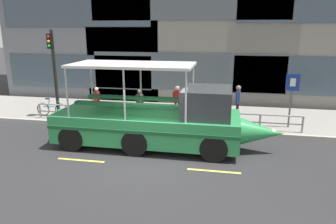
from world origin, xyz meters
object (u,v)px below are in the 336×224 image
(pedestrian_near_bow, at_px, (238,99))
(pedestrian_mid_right, at_px, (140,102))
(leaned_bicycle, at_px, (52,109))
(pedestrian_near_stern, at_px, (97,99))
(duck_tour_boat, at_px, (160,121))
(parking_sign, at_px, (292,91))
(traffic_light_pole, at_px, (54,65))
(pedestrian_mid_left, at_px, (177,99))

(pedestrian_near_bow, relative_size, pedestrian_mid_right, 1.14)
(leaned_bicycle, relative_size, pedestrian_near_stern, 1.14)
(leaned_bicycle, height_order, pedestrian_near_bow, pedestrian_near_bow)
(duck_tour_boat, relative_size, pedestrian_mid_right, 5.84)
(parking_sign, relative_size, pedestrian_mid_right, 1.60)
(traffic_light_pole, distance_m, duck_tour_boat, 6.89)
(duck_tour_boat, height_order, pedestrian_near_stern, duck_tour_boat)
(traffic_light_pole, distance_m, pedestrian_near_bow, 9.39)
(duck_tour_boat, xyz_separation_m, pedestrian_mid_left, (0.15, 3.47, 0.14))
(duck_tour_boat, bearing_deg, parking_sign, 28.92)
(pedestrian_near_stern, bearing_deg, parking_sign, -1.45)
(pedestrian_near_bow, xyz_separation_m, pedestrian_mid_left, (-2.99, -0.27, -0.05))
(pedestrian_near_bow, bearing_deg, pedestrian_mid_left, -174.91)
(traffic_light_pole, xyz_separation_m, leaned_bicycle, (-0.29, -0.05, -2.28))
(traffic_light_pole, height_order, leaned_bicycle, traffic_light_pole)
(duck_tour_boat, distance_m, pedestrian_near_stern, 5.22)
(duck_tour_boat, distance_m, pedestrian_mid_left, 3.48)
(leaned_bicycle, bearing_deg, pedestrian_mid_right, 2.49)
(leaned_bicycle, relative_size, pedestrian_mid_right, 1.12)
(pedestrian_mid_left, xyz_separation_m, pedestrian_mid_right, (-1.80, -0.56, -0.08))
(pedestrian_mid_right, bearing_deg, pedestrian_near_bow, 9.83)
(pedestrian_near_stern, bearing_deg, pedestrian_mid_left, 2.78)
(traffic_light_pole, xyz_separation_m, pedestrian_near_bow, (9.20, 0.99, -1.59))
(parking_sign, relative_size, pedestrian_near_bow, 1.41)
(parking_sign, distance_m, pedestrian_near_bow, 2.53)
(leaned_bicycle, bearing_deg, pedestrian_mid_left, 6.74)
(duck_tour_boat, relative_size, pedestrian_near_bow, 5.14)
(parking_sign, bearing_deg, pedestrian_near_stern, 178.55)
(parking_sign, bearing_deg, leaned_bicycle, -178.44)
(leaned_bicycle, bearing_deg, pedestrian_near_bow, 6.22)
(pedestrian_near_stern, bearing_deg, leaned_bicycle, -166.15)
(parking_sign, height_order, leaned_bicycle, parking_sign)
(leaned_bicycle, distance_m, pedestrian_near_stern, 2.42)
(leaned_bicycle, xyz_separation_m, duck_tour_boat, (6.35, -2.70, 0.51))
(traffic_light_pole, bearing_deg, leaned_bicycle, -171.18)
(leaned_bicycle, distance_m, duck_tour_boat, 6.92)
(leaned_bicycle, bearing_deg, parking_sign, 1.56)
(traffic_light_pole, bearing_deg, duck_tour_boat, -24.38)
(leaned_bicycle, xyz_separation_m, pedestrian_mid_right, (4.70, 0.20, 0.57))
(leaned_bicycle, distance_m, pedestrian_mid_left, 6.58)
(leaned_bicycle, relative_size, pedestrian_mid_left, 1.03)
(duck_tour_boat, height_order, pedestrian_mid_right, duck_tour_boat)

